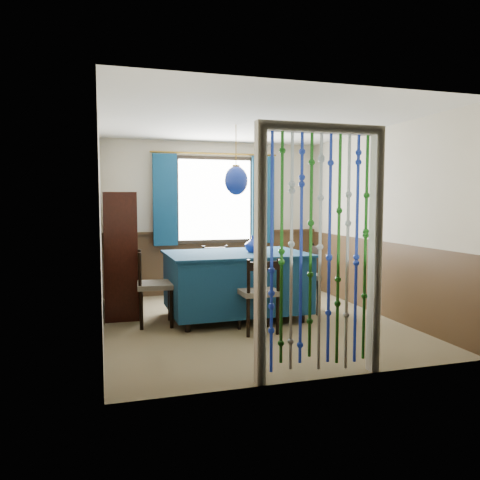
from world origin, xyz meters
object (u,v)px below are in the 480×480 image
object	(u,v)px
chair_right	(304,276)
pendant_lamp	(236,180)
dining_table	(236,281)
sideboard	(120,270)
chair_left	(153,286)
bowl_shelf	(125,230)
vase_table	(253,245)
vase_sideboard	(123,245)
chair_near	(259,293)
chair_far	(217,274)

from	to	relation	value
chair_right	pendant_lamp	size ratio (longest dim) A/B	1.06
dining_table	sideboard	size ratio (longest dim) A/B	1.10
chair_left	chair_right	bearing A→B (deg)	96.86
bowl_shelf	chair_left	bearing A→B (deg)	-62.60
chair_left	vase_table	xyz separation A→B (m)	(1.30, 0.04, 0.47)
chair_left	chair_right	world-z (taller)	chair_right
sideboard	vase_sideboard	world-z (taller)	sideboard
chair_right	vase_table	size ratio (longest dim) A/B	4.76
chair_left	sideboard	distance (m)	0.95
vase_table	chair_near	bearing A→B (deg)	-102.27
chair_far	bowl_shelf	distance (m)	1.52
dining_table	chair_near	bearing A→B (deg)	-85.70
chair_near	chair_right	bearing A→B (deg)	39.16
chair_near	vase_table	world-z (taller)	vase_table
pendant_lamp	vase_sideboard	xyz separation A→B (m)	(-1.38, 1.12, -0.89)
chair_left	pendant_lamp	world-z (taller)	pendant_lamp
chair_right	vase_sideboard	world-z (taller)	vase_sideboard
dining_table	chair_far	xyz separation A→B (m)	(-0.05, 0.82, -0.03)
dining_table	sideboard	distance (m)	1.66
pendant_lamp	vase_sideboard	distance (m)	1.99
chair_near	chair_left	distance (m)	1.33
chair_near	vase_sideboard	distance (m)	2.39
dining_table	pendant_lamp	xyz separation A→B (m)	(0.00, -0.00, 1.30)
chair_near	bowl_shelf	distance (m)	2.04
chair_left	dining_table	bearing A→B (deg)	96.84
chair_right	chair_left	bearing A→B (deg)	103.70
sideboard	vase_sideboard	xyz separation A→B (m)	(0.06, 0.30, 0.33)
pendant_lamp	vase_table	distance (m)	0.86
vase_table	pendant_lamp	bearing A→B (deg)	178.73
chair_left	chair_far	bearing A→B (deg)	134.47
chair_left	vase_table	world-z (taller)	vase_table
chair_far	sideboard	world-z (taller)	sideboard
dining_table	chair_far	size ratio (longest dim) A/B	2.08
bowl_shelf	chair_right	bearing A→B (deg)	-11.71
chair_near	sideboard	distance (m)	2.17
sideboard	vase_table	xyz separation A→B (m)	(1.66, -0.83, 0.39)
chair_far	bowl_shelf	size ratio (longest dim) A/B	3.69
chair_far	pendant_lamp	xyz separation A→B (m)	(0.05, -0.82, 1.33)
chair_near	bowl_shelf	world-z (taller)	bowl_shelf
dining_table	pendant_lamp	size ratio (longest dim) A/B	2.03
sideboard	pendant_lamp	bearing A→B (deg)	-29.03
sideboard	vase_table	world-z (taller)	sideboard
vase_table	chair_far	bearing A→B (deg)	108.59
bowl_shelf	vase_sideboard	world-z (taller)	bowl_shelf
chair_near	sideboard	bearing A→B (deg)	132.94
chair_left	vase_table	size ratio (longest dim) A/B	4.68
vase_sideboard	chair_near	bearing A→B (deg)	-52.06
chair_near	chair_right	world-z (taller)	chair_right
chair_right	vase_table	bearing A→B (deg)	104.86
chair_far	vase_sideboard	bearing A→B (deg)	-12.86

